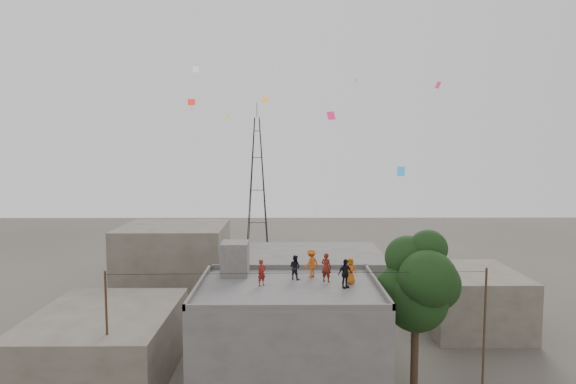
# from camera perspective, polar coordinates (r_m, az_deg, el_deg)

# --- Properties ---
(main_building) EXTENTS (10.00, 8.00, 6.10)m
(main_building) POSITION_cam_1_polar(r_m,az_deg,el_deg) (28.00, 0.05, -17.18)
(main_building) COLOR #514F4C
(main_building) RESTS_ON ground
(parapet) EXTENTS (10.00, 8.00, 0.30)m
(parapet) POSITION_cam_1_polar(r_m,az_deg,el_deg) (26.96, 0.05, -10.87)
(parapet) COLOR #514F4C
(parapet) RESTS_ON main_building
(stair_head_box) EXTENTS (1.60, 1.80, 2.00)m
(stair_head_box) POSITION_cam_1_polar(r_m,az_deg,el_deg) (29.42, -6.29, -7.84)
(stair_head_box) COLOR #514F4C
(stair_head_box) RESTS_ON main_building
(neighbor_west) EXTENTS (8.00, 10.00, 4.00)m
(neighbor_west) POSITION_cam_1_polar(r_m,az_deg,el_deg) (32.13, -20.91, -16.55)
(neighbor_west) COLOR #554E43
(neighbor_west) RESTS_ON ground
(neighbor_north) EXTENTS (12.00, 9.00, 5.00)m
(neighbor_north) POSITION_cam_1_polar(r_m,az_deg,el_deg) (41.51, 2.72, -10.54)
(neighbor_north) COLOR #514F4C
(neighbor_north) RESTS_ON ground
(neighbor_northwest) EXTENTS (9.00, 8.00, 7.00)m
(neighbor_northwest) POSITION_cam_1_polar(r_m,az_deg,el_deg) (44.23, -13.31, -8.36)
(neighbor_northwest) COLOR #554E43
(neighbor_northwest) RESTS_ON ground
(neighbor_east) EXTENTS (7.00, 8.00, 4.40)m
(neighbor_east) POSITION_cam_1_polar(r_m,az_deg,el_deg) (40.28, 20.73, -11.80)
(neighbor_east) COLOR #554E43
(neighbor_east) RESTS_ON ground
(tree) EXTENTS (4.90, 4.60, 9.10)m
(tree) POSITION_cam_1_polar(r_m,az_deg,el_deg) (28.59, 15.23, -10.43)
(tree) COLOR black
(tree) RESTS_ON ground
(utility_line) EXTENTS (20.12, 0.62, 7.40)m
(utility_line) POSITION_cam_1_polar(r_m,az_deg,el_deg) (26.56, 1.20, -16.65)
(utility_line) COLOR black
(utility_line) RESTS_ON ground
(transmission_tower) EXTENTS (2.97, 2.97, 20.01)m
(transmission_tower) POSITION_cam_1_polar(r_m,az_deg,el_deg) (66.19, -3.66, 1.06)
(transmission_tower) COLOR black
(transmission_tower) RESTS_ON ground
(person_red_adult) EXTENTS (0.72, 0.65, 1.66)m
(person_red_adult) POSITION_cam_1_polar(r_m,az_deg,el_deg) (27.88, 4.55, -8.90)
(person_red_adult) COLOR maroon
(person_red_adult) RESTS_ON main_building
(person_orange_child) EXTENTS (0.82, 0.63, 1.49)m
(person_orange_child) POSITION_cam_1_polar(r_m,az_deg,el_deg) (27.62, 7.40, -9.25)
(person_orange_child) COLOR #C15F16
(person_orange_child) RESTS_ON main_building
(person_dark_child) EXTENTS (0.87, 0.82, 1.42)m
(person_dark_child) POSITION_cam_1_polar(r_m,az_deg,el_deg) (28.34, 0.82, -8.90)
(person_dark_child) COLOR black
(person_dark_child) RESTS_ON main_building
(person_dark_adult) EXTENTS (1.00, 0.84, 1.60)m
(person_dark_adult) POSITION_cam_1_polar(r_m,az_deg,el_deg) (26.79, 6.78, -9.58)
(person_dark_adult) COLOR black
(person_dark_adult) RESTS_ON main_building
(person_orange_adult) EXTENTS (1.22, 1.19, 1.67)m
(person_orange_adult) POSITION_cam_1_polar(r_m,az_deg,el_deg) (28.81, 2.79, -8.42)
(person_orange_adult) COLOR #C05515
(person_orange_adult) RESTS_ON main_building
(person_red_child) EXTENTS (0.63, 0.62, 1.46)m
(person_red_child) POSITION_cam_1_polar(r_m,az_deg,el_deg) (27.10, -3.14, -9.52)
(person_red_child) COLOR maroon
(person_red_child) RESTS_ON main_building
(kites) EXTENTS (17.22, 15.11, 10.02)m
(kites) POSITION_cam_1_polar(r_m,az_deg,el_deg) (32.85, 2.51, 9.25)
(kites) COLOR red
(kites) RESTS_ON ground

